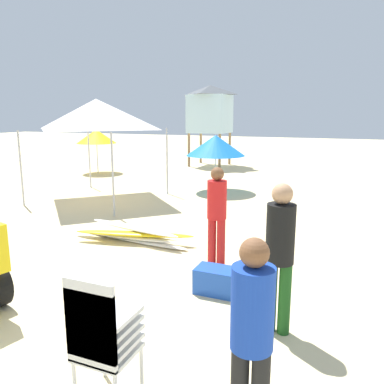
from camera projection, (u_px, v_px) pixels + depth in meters
The scene contains 10 objects.
stacked_plastic_chairs at pixel (100, 331), 3.26m from camera, with size 0.48×0.48×1.20m.
surfboard_pile at pixel (131, 234), 7.64m from camera, with size 2.59×0.86×0.32m.
lifeguard_near_left at pixel (217, 210), 6.34m from camera, with size 0.32×0.32×1.66m.
lifeguard_near_center at pixel (252, 330), 2.83m from camera, with size 0.32×0.32×1.65m.
lifeguard_near_right at pixel (280, 249), 4.31m from camera, with size 0.32×0.32×1.76m.
popup_canopy at pixel (97, 114), 11.02m from camera, with size 3.03×3.03×2.92m.
lifeguard_tower at pixel (210, 109), 18.58m from camera, with size 1.98×1.98×3.86m.
beach_umbrella_left at pixel (216, 145), 12.43m from camera, with size 1.91×1.91×1.84m.
beach_umbrella_far at pixel (96, 136), 16.45m from camera, with size 1.68×1.68×1.86m.
cooler_box at pixel (216, 280), 5.46m from camera, with size 0.57×0.38×0.36m, color blue.
Camera 1 is at (4.30, -2.88, 2.50)m, focal length 36.07 mm.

